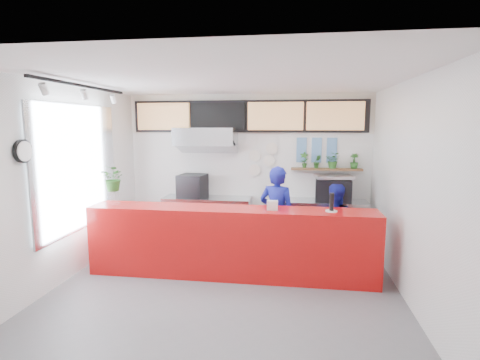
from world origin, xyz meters
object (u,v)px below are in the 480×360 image
Objects in this scene: panini_oven at (193,186)px; pepper_mill at (332,202)px; staff_center at (277,215)px; service_counter at (231,242)px; espresso_machine at (333,190)px; staff_right at (333,226)px.

panini_oven is 1.96× the size of pepper_mill.
staff_center is at bearing 142.24° from pepper_mill.
service_counter is 2.56m from espresso_machine.
service_counter is 1.68m from pepper_mill.
espresso_machine reaches higher than service_counter.
staff_right is at bearing 80.36° from pepper_mill.
staff_right is (1.63, 0.58, 0.16)m from service_counter.
service_counter is 1.73m from staff_right.
pepper_mill reaches higher than panini_oven.
staff_center is 0.95m from staff_right.
staff_right is at bearing -167.11° from staff_center.
staff_center reaches higher than service_counter.
pepper_mill is at bearing -93.63° from espresso_machine.
staff_center is at bearing 43.15° from service_counter.
service_counter is 17.04× the size of pepper_mill.
staff_right is 5.41× the size of pepper_mill.
pepper_mill is at bearing -26.90° from panini_oven.
staff_center reaches higher than panini_oven.
service_counter is at bearing -131.10° from espresso_machine.
pepper_mill is (-0.20, -1.80, 0.13)m from espresso_machine.
espresso_machine is 1.82m from pepper_mill.
panini_oven is at bearing -16.06° from staff_center.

